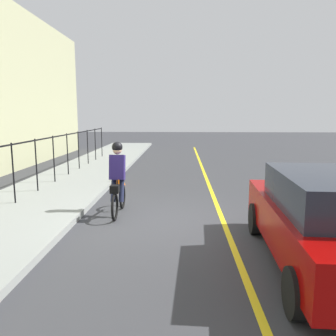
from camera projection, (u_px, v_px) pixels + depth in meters
ground_plane at (155, 222)px, 7.95m from camera, size 80.00×80.00×0.00m
lane_line_centre at (224, 222)px, 7.89m from camera, size 36.00×0.12×0.01m
sidewalk at (12, 217)px, 8.07m from camera, size 40.00×3.20×0.15m
iron_fence at (12, 160)px, 8.88m from camera, size 20.21×0.04×1.60m
cyclist_lead at (118, 179)px, 8.33m from camera, size 1.71×0.36×1.83m
patrol_sedan at (327, 219)px, 5.43m from camera, size 4.48×2.09×1.58m
traffic_cone_near at (120, 176)px, 12.03m from camera, size 0.36×0.36×0.62m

